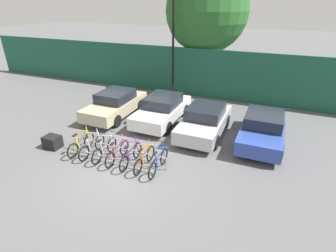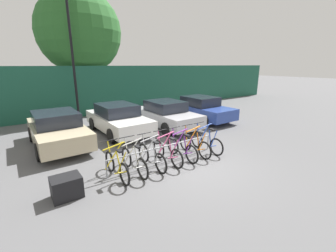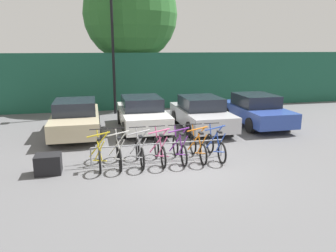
# 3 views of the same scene
# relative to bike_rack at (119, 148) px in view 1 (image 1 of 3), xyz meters

# --- Properties ---
(ground_plane) EXTENTS (120.00, 120.00, 0.00)m
(ground_plane) POSITION_rel_bike_rack_xyz_m (0.51, -0.68, -0.49)
(ground_plane) COLOR #59595B
(hoarding_wall) EXTENTS (36.00, 0.16, 3.15)m
(hoarding_wall) POSITION_rel_bike_rack_xyz_m (0.51, 8.82, 1.08)
(hoarding_wall) COLOR #19513D
(hoarding_wall) RESTS_ON ground
(bike_rack) EXTENTS (4.17, 0.04, 0.57)m
(bike_rack) POSITION_rel_bike_rack_xyz_m (0.00, 0.00, 0.00)
(bike_rack) COLOR gray
(bike_rack) RESTS_ON ground
(bicycle_yellow) EXTENTS (0.68, 1.71, 1.05)m
(bicycle_yellow) POSITION_rel_bike_rack_xyz_m (-1.81, -0.15, -0.11)
(bicycle_yellow) COLOR black
(bicycle_yellow) RESTS_ON ground
(bicycle_white) EXTENTS (0.68, 1.71, 1.05)m
(bicycle_white) POSITION_rel_bike_rack_xyz_m (-1.25, -0.15, -0.11)
(bicycle_white) COLOR black
(bicycle_white) RESTS_ON ground
(bicycle_silver) EXTENTS (0.68, 1.71, 1.05)m
(bicycle_silver) POSITION_rel_bike_rack_xyz_m (-0.62, -0.15, -0.11)
(bicycle_silver) COLOR black
(bicycle_silver) RESTS_ON ground
(bicycle_pink) EXTENTS (0.68, 1.71, 1.05)m
(bicycle_pink) POSITION_rel_bike_rack_xyz_m (-0.00, -0.15, -0.11)
(bicycle_pink) COLOR black
(bicycle_pink) RESTS_ON ground
(bicycle_purple) EXTENTS (0.68, 1.71, 1.05)m
(bicycle_purple) POSITION_rel_bike_rack_xyz_m (0.62, -0.15, -0.11)
(bicycle_purple) COLOR black
(bicycle_purple) RESTS_ON ground
(bicycle_orange) EXTENTS (0.68, 1.71, 1.05)m
(bicycle_orange) POSITION_rel_bike_rack_xyz_m (1.22, -0.15, -0.11)
(bicycle_orange) COLOR black
(bicycle_orange) RESTS_ON ground
(bicycle_blue) EXTENTS (0.68, 1.71, 1.05)m
(bicycle_blue) POSITION_rel_bike_rack_xyz_m (1.81, -0.15, -0.11)
(bicycle_blue) COLOR black
(bicycle_blue) RESTS_ON ground
(car_beige) EXTENTS (1.91, 4.22, 1.40)m
(car_beige) POSITION_rel_bike_rack_xyz_m (-2.65, 3.81, 0.20)
(car_beige) COLOR #C1B28E
(car_beige) RESTS_ON ground
(car_white) EXTENTS (1.91, 4.28, 1.40)m
(car_white) POSITION_rel_bike_rack_xyz_m (0.08, 4.11, 0.20)
(car_white) COLOR silver
(car_white) RESTS_ON ground
(car_silver) EXTENTS (1.91, 4.12, 1.40)m
(car_silver) POSITION_rel_bike_rack_xyz_m (2.56, 3.56, 0.20)
(car_silver) COLOR #B7B7BC
(car_silver) RESTS_ON ground
(car_blue) EXTENTS (1.91, 4.13, 1.40)m
(car_blue) POSITION_rel_bike_rack_xyz_m (5.19, 3.71, 0.20)
(car_blue) COLOR #2D479E
(car_blue) RESTS_ON ground
(lamp_post) EXTENTS (0.24, 0.44, 7.20)m
(lamp_post) POSITION_rel_bike_rack_xyz_m (-0.82, 7.83, 3.47)
(lamp_post) COLOR black
(lamp_post) RESTS_ON ground
(cargo_crate) EXTENTS (0.70, 0.56, 0.55)m
(cargo_crate) POSITION_rel_bike_rack_xyz_m (-3.23, -0.35, -0.22)
(cargo_crate) COLOR black
(cargo_crate) RESTS_ON ground
(tree_behind_hoarding) EXTENTS (5.48, 5.48, 8.04)m
(tree_behind_hoarding) POSITION_rel_bike_rack_xyz_m (0.45, 10.62, 4.78)
(tree_behind_hoarding) COLOR brown
(tree_behind_hoarding) RESTS_ON ground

